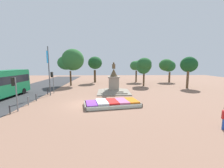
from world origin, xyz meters
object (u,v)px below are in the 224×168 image
object	(u,v)px
banner_pole	(49,70)
kerb_bollard_north	(48,91)
traffic_light_near_crossing	(15,88)
kerb_bollard_mid_a	(28,100)
flower_planter	(113,103)
traffic_light_mid_block	(52,78)
statue_monument	(114,86)
kerb_bollard_south	(10,110)
kerb_bollard_mid_b	(36,97)

from	to	relation	value
banner_pole	kerb_bollard_north	distance (m)	3.24
traffic_light_near_crossing	kerb_bollard_mid_a	size ratio (longest dim) A/B	3.29
flower_planter	traffic_light_mid_block	xyz separation A→B (m)	(-8.97, 7.28, 2.04)
traffic_light_mid_block	banner_pole	distance (m)	2.26
statue_monument	banner_pole	size ratio (longest dim) A/B	0.72
flower_planter	kerb_bollard_south	xyz separation A→B (m)	(-9.42, -2.42, 0.18)
kerb_bollard_mid_b	flower_planter	bearing A→B (deg)	-14.64
kerb_bollard_south	traffic_light_mid_block	bearing A→B (deg)	87.33
traffic_light_near_crossing	kerb_bollard_south	xyz separation A→B (m)	(-0.10, -0.83, -1.88)
flower_planter	traffic_light_near_crossing	world-z (taller)	traffic_light_near_crossing
traffic_light_near_crossing	traffic_light_mid_block	world-z (taller)	traffic_light_near_crossing
statue_monument	banner_pole	world-z (taller)	banner_pole
kerb_bollard_south	kerb_bollard_mid_a	size ratio (longest dim) A/B	0.84
kerb_bollard_mid_b	kerb_bollard_south	bearing A→B (deg)	-91.22
kerb_bollard_south	statue_monument	bearing A→B (deg)	44.53
kerb_bollard_mid_a	kerb_bollard_mid_b	size ratio (longest dim) A/B	1.08
flower_planter	banner_pole	world-z (taller)	banner_pole
kerb_bollard_north	traffic_light_mid_block	bearing A→B (deg)	74.58
traffic_light_near_crossing	kerb_bollard_mid_b	bearing A→B (deg)	90.02
flower_planter	kerb_bollard_north	world-z (taller)	kerb_bollard_north
kerb_bollard_south	kerb_bollard_mid_a	bearing A→B (deg)	88.11
statue_monument	kerb_bollard_north	xyz separation A→B (m)	(-9.75, -1.23, -0.50)
kerb_bollard_mid_b	traffic_light_near_crossing	bearing A→B (deg)	-89.98
traffic_light_mid_block	kerb_bollard_mid_a	xyz separation A→B (m)	(-0.35, -6.71, -1.78)
statue_monument	traffic_light_mid_block	xyz separation A→B (m)	(-9.41, 0.00, 1.25)
flower_planter	banner_pole	xyz separation A→B (m)	(-8.75, 5.51, 3.44)
banner_pole	kerb_bollard_south	size ratio (longest dim) A/B	8.26
kerb_bollard_south	kerb_bollard_mid_a	xyz separation A→B (m)	(0.10, 3.00, 0.08)
flower_planter	kerb_bollard_mid_b	bearing A→B (deg)	165.36
flower_planter	kerb_bollard_mid_a	xyz separation A→B (m)	(-9.32, 0.57, 0.27)
flower_planter	kerb_bollard_south	distance (m)	9.73
statue_monument	banner_pole	distance (m)	9.73
traffic_light_near_crossing	traffic_light_mid_block	bearing A→B (deg)	87.76
traffic_light_mid_block	kerb_bollard_mid_a	distance (m)	6.95
kerb_bollard_south	kerb_bollard_north	distance (m)	8.47
flower_planter	kerb_bollard_south	size ratio (longest dim) A/B	7.64
traffic_light_near_crossing	kerb_bollard_mid_b	size ratio (longest dim) A/B	3.55
flower_planter	traffic_light_near_crossing	size ratio (longest dim) A/B	1.94
kerb_bollard_mid_a	flower_planter	bearing A→B (deg)	-3.53
kerb_bollard_south	kerb_bollard_mid_b	bearing A→B (deg)	88.78
kerb_bollard_south	kerb_bollard_north	bearing A→B (deg)	89.25
traffic_light_near_crossing	kerb_bollard_north	bearing A→B (deg)	89.95
traffic_light_mid_block	kerb_bollard_mid_a	bearing A→B (deg)	-93.01
kerb_bollard_south	traffic_light_near_crossing	bearing A→B (deg)	82.83
traffic_light_near_crossing	kerb_bollard_mid_b	distance (m)	4.42
traffic_light_mid_block	kerb_bollard_south	bearing A→B (deg)	-92.67
banner_pole	kerb_bollard_mid_b	xyz separation A→B (m)	(-0.56, -3.07, -3.21)
kerb_bollard_mid_b	statue_monument	bearing A→B (deg)	26.39
flower_planter	kerb_bollard_south	world-z (taller)	kerb_bollard_south
banner_pole	kerb_bollard_south	xyz separation A→B (m)	(-0.67, -7.93, -3.26)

